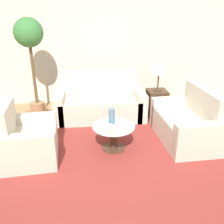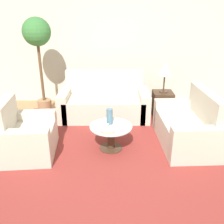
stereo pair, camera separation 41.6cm
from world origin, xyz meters
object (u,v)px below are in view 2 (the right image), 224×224
Objects in this scene: sofa_main at (105,103)px; book_stack at (103,126)px; bowl at (109,131)px; table_lamp at (166,69)px; potted_plant at (39,43)px; coffee_table at (112,134)px; armchair at (25,137)px; loveseat at (191,128)px; vase at (111,116)px.

sofa_main is 1.42m from book_stack.
sofa_main is at bearing 93.48° from bowl.
table_lamp is 0.32× the size of potted_plant.
armchair is at bearing -173.57° from coffee_table.
table_lamp is (-0.24, 1.16, 0.72)m from loveseat.
armchair is 1.53× the size of table_lamp.
potted_plant reaches higher than armchair.
vase is at bearing -84.45° from sofa_main.
bowl is (-1.37, -0.41, 0.14)m from loveseat.
potted_plant is (-1.47, 1.56, 1.24)m from coffee_table.
potted_plant is 2.28m from vase.
armchair is at bearing -85.98° from potted_plant.
table_lamp is at bearing -0.64° from sofa_main.
loveseat is at bearing -87.52° from armchair.
sofa_main is at bearing 179.36° from table_lamp.
table_lamp is at bearing 67.27° from book_stack.
book_stack is at bearing -90.10° from armchair.
book_stack is (1.33, -1.61, -1.07)m from potted_plant.
armchair is 1.37m from vase.
sofa_main reaches higher than loveseat.
coffee_table is at bearing -76.12° from vase.
armchair is 2.70m from loveseat.
sofa_main is 1.30m from vase.
table_lamp is (1.23, -0.01, 0.72)m from sofa_main.
potted_plant is (-2.80, 1.37, 1.21)m from loveseat.
potted_plant reaches higher than coffee_table.
table_lamp is 1.95m from book_stack.
table_lamp is at bearing 48.62° from vase.
coffee_table is (-1.32, -0.18, -0.03)m from loveseat.
coffee_table is 3.24× the size of bowl.
vase is (-1.35, -0.09, 0.25)m from loveseat.
table_lamp reaches higher than armchair.
armchair reaches higher than bowl.
book_stack is (-0.09, 0.17, -0.00)m from bowl.
bowl is (-0.03, -0.31, -0.10)m from vase.
loveseat is 0.70× the size of potted_plant.
sofa_main is 0.92× the size of potted_plant.
sofa_main is 2.68× the size of coffee_table.
table_lamp is 2.61m from potted_plant.
potted_plant is at bearing 175.27° from table_lamp.
potted_plant reaches higher than sofa_main.
sofa_main is at bearing -8.48° from potted_plant.
book_stack is (-0.14, -0.06, 0.17)m from coffee_table.
table_lamp is at bearing -4.73° from potted_plant.
loveseat is 6.40× the size of book_stack.
book_stack is at bearing -131.11° from table_lamp.
sofa_main is 1.93m from armchair.
book_stack is at bearing -83.19° from loveseat.
loveseat is at bearing -78.26° from table_lamp.
loveseat is 2.21× the size of table_lamp.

